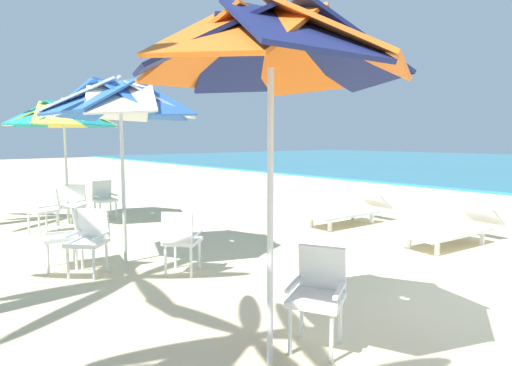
% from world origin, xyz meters
% --- Properties ---
extents(ground_plane, '(80.00, 80.00, 0.00)m').
position_xyz_m(ground_plane, '(0.00, 0.00, 0.00)').
color(ground_plane, beige).
extents(beach_umbrella_0, '(2.14, 2.14, 2.85)m').
position_xyz_m(beach_umbrella_0, '(-0.67, -2.57, 2.47)').
color(beach_umbrella_0, silver).
rests_on(beach_umbrella_0, ground).
extents(plastic_chair_0, '(0.59, 0.61, 0.87)m').
position_xyz_m(plastic_chair_0, '(-0.61, -2.05, 0.50)').
color(plastic_chair_0, white).
rests_on(plastic_chair_0, ground).
extents(beach_umbrella_1, '(2.21, 2.21, 2.70)m').
position_xyz_m(beach_umbrella_1, '(-4.09, -2.30, 2.32)').
color(beach_umbrella_1, silver).
rests_on(beach_umbrella_1, ground).
extents(plastic_chair_1, '(0.63, 0.63, 0.87)m').
position_xyz_m(plastic_chair_1, '(-3.90, -2.87, 0.50)').
color(plastic_chair_1, white).
rests_on(plastic_chair_1, ground).
extents(plastic_chair_2, '(0.52, 0.55, 0.87)m').
position_xyz_m(plastic_chair_2, '(-4.39, -3.03, 0.50)').
color(plastic_chair_2, white).
rests_on(plastic_chair_2, ground).
extents(plastic_chair_3, '(0.63, 0.63, 0.87)m').
position_xyz_m(plastic_chair_3, '(-3.08, -1.96, 0.50)').
color(plastic_chair_3, white).
rests_on(plastic_chair_3, ground).
extents(beach_umbrella_2, '(2.30, 2.30, 2.66)m').
position_xyz_m(beach_umbrella_2, '(-7.58, -2.05, 2.28)').
color(beach_umbrella_2, silver).
rests_on(beach_umbrella_2, ground).
extents(plastic_chair_4, '(0.63, 0.63, 0.87)m').
position_xyz_m(plastic_chair_4, '(-7.18, -2.07, 0.50)').
color(plastic_chair_4, white).
rests_on(plastic_chair_4, ground).
extents(plastic_chair_5, '(0.55, 0.57, 0.87)m').
position_xyz_m(plastic_chair_5, '(-6.91, -2.65, 0.50)').
color(plastic_chair_5, white).
rests_on(plastic_chair_5, ground).
extents(plastic_chair_6, '(0.48, 0.46, 0.87)m').
position_xyz_m(plastic_chair_6, '(-7.58, -1.27, 0.50)').
color(plastic_chair_6, white).
rests_on(plastic_chair_6, ground).
extents(sun_lounger_2, '(0.92, 2.21, 0.62)m').
position_xyz_m(sun_lounger_2, '(-1.40, 2.38, 0.28)').
color(sun_lounger_2, white).
rests_on(sun_lounger_2, ground).
extents(sun_lounger_3, '(0.79, 2.19, 0.62)m').
position_xyz_m(sun_lounger_3, '(-3.63, 2.44, 0.28)').
color(sun_lounger_3, white).
rests_on(sun_lounger_3, ground).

